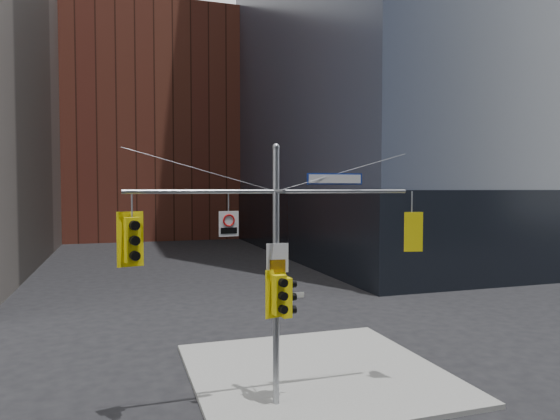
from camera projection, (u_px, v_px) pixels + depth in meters
sidewalk_corner at (316, 372)px, 16.28m from camera, size 8.00×8.00×0.15m
podium_ne at (449, 219)px, 50.79m from camera, size 36.40×36.40×6.00m
brick_midrise at (149, 129)px, 66.39m from camera, size 26.00×20.00×28.00m
signal_assembly at (276, 250)px, 13.57m from camera, size 8.00×0.80×7.30m
traffic_light_west_arm at (132, 240)px, 12.41m from camera, size 0.66×0.61×1.40m
traffic_light_east_arm at (412, 231)px, 14.87m from camera, size 0.55×0.51×1.17m
traffic_light_pole_side at (287, 297)px, 13.74m from camera, size 0.44×0.37×1.09m
traffic_light_pole_front at (279, 295)px, 13.37m from camera, size 0.62×0.57×1.32m
street_sign_blade at (335, 179)px, 14.03m from camera, size 1.62×0.20×0.32m
regulatory_sign_arm at (229, 223)px, 13.12m from camera, size 0.54×0.10×0.67m
regulatory_sign_pole at (277, 259)px, 13.48m from camera, size 0.61×0.07×0.80m
street_blade_ew at (292, 295)px, 13.77m from camera, size 0.70×0.10×0.14m
street_blade_ns at (271, 299)px, 14.07m from camera, size 0.03×0.70×0.14m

